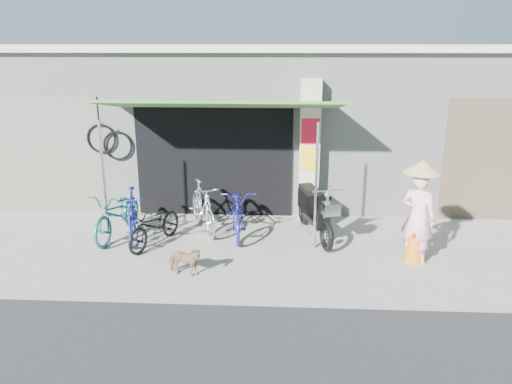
# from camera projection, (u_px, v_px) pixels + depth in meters

# --- Properties ---
(ground) EXTENTS (80.00, 80.00, 0.00)m
(ground) POSITION_uv_depth(u_px,v_px,m) (264.00, 263.00, 8.67)
(ground) COLOR #9D988D
(ground) RESTS_ON ground
(bicycle_shop) EXTENTS (12.30, 5.30, 3.66)m
(bicycle_shop) POSITION_uv_depth(u_px,v_px,m) (272.00, 117.00, 13.03)
(bicycle_shop) COLOR #9DA29A
(bicycle_shop) RESTS_ON ground
(shop_pillar) EXTENTS (0.42, 0.44, 3.00)m
(shop_pillar) POSITION_uv_depth(u_px,v_px,m) (309.00, 151.00, 10.55)
(shop_pillar) COLOR beige
(shop_pillar) RESTS_ON ground
(awning) EXTENTS (4.60, 1.88, 2.72)m
(awning) POSITION_uv_depth(u_px,v_px,m) (221.00, 107.00, 9.57)
(awning) COLOR #3A672E
(awning) RESTS_ON ground
(neighbour_right) EXTENTS (2.60, 0.06, 2.60)m
(neighbour_right) POSITION_uv_depth(u_px,v_px,m) (506.00, 161.00, 10.52)
(neighbour_right) COLOR brown
(neighbour_right) RESTS_ON ground
(neighbour_left) EXTENTS (2.60, 0.06, 2.60)m
(neighbour_left) POSITION_uv_depth(u_px,v_px,m) (44.00, 155.00, 11.05)
(neighbour_left) COLOR #6B665B
(neighbour_left) RESTS_ON ground
(bike_teal) EXTENTS (0.89, 1.90, 0.96)m
(bike_teal) POSITION_uv_depth(u_px,v_px,m) (118.00, 213.00, 9.77)
(bike_teal) COLOR #186D5F
(bike_teal) RESTS_ON ground
(bike_blue) EXTENTS (0.81, 1.67, 0.97)m
(bike_blue) POSITION_uv_depth(u_px,v_px,m) (132.00, 215.00, 9.67)
(bike_blue) COLOR navy
(bike_blue) RESTS_ON ground
(bike_black) EXTENTS (1.07, 1.61, 0.80)m
(bike_black) POSITION_uv_depth(u_px,v_px,m) (155.00, 225.00, 9.37)
(bike_black) COLOR black
(bike_black) RESTS_ON ground
(bike_silver) EXTENTS (1.13, 1.75, 1.02)m
(bike_silver) POSITION_uv_depth(u_px,v_px,m) (203.00, 206.00, 10.10)
(bike_silver) COLOR silver
(bike_silver) RESTS_ON ground
(bike_navy) EXTENTS (0.86, 1.97, 1.01)m
(bike_navy) POSITION_uv_depth(u_px,v_px,m) (238.00, 210.00, 9.91)
(bike_navy) COLOR navy
(bike_navy) RESTS_ON ground
(street_dog) EXTENTS (0.64, 0.38, 0.51)m
(street_dog) POSITION_uv_depth(u_px,v_px,m) (185.00, 261.00, 8.16)
(street_dog) COLOR tan
(street_dog) RESTS_ON ground
(moped) EXTENTS (0.78, 2.02, 1.16)m
(moped) POSITION_uv_depth(u_px,v_px,m) (314.00, 210.00, 9.79)
(moped) COLOR black
(moped) RESTS_ON ground
(nun) EXTENTS (0.72, 0.67, 1.82)m
(nun) POSITION_uv_depth(u_px,v_px,m) (418.00, 213.00, 8.49)
(nun) COLOR #FFABB5
(nun) RESTS_ON ground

